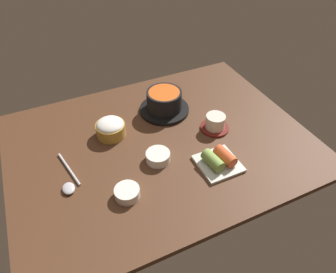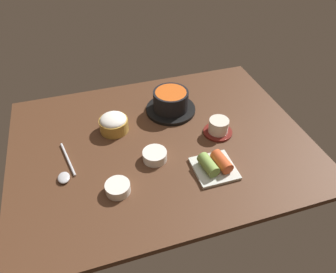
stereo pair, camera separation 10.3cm
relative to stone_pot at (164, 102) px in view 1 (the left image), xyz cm
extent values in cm
cube|color=#4C2D1C|center=(-8.38, -15.02, -4.97)|extent=(100.00, 76.00, 2.00)
cylinder|color=black|center=(0.00, 0.00, -3.31)|extent=(18.78, 18.78, 1.32)
cylinder|color=black|center=(0.00, 0.00, 0.96)|extent=(13.11, 13.11, 7.22)
cylinder|color=#D15619|center=(0.00, 0.00, 4.27)|extent=(11.54, 11.54, 0.60)
cylinder|color=#B78C38|center=(-22.50, -4.87, -1.64)|extent=(10.08, 10.08, 4.65)
ellipsoid|color=white|center=(-22.50, -4.87, 0.68)|extent=(9.27, 9.27, 3.53)
cylinder|color=maroon|center=(11.89, -17.19, -3.57)|extent=(10.13, 10.13, 0.80)
cylinder|color=silver|center=(11.89, -17.19, -0.71)|extent=(6.85, 6.85, 4.90)
cylinder|color=#C6D18C|center=(11.89, -17.19, 1.44)|extent=(5.82, 5.82, 0.40)
cylinder|color=white|center=(-12.64, -22.93, -2.38)|extent=(7.78, 7.78, 3.16)
cylinder|color=#B73323|center=(-12.64, -22.93, -1.10)|extent=(6.38, 6.38, 0.50)
cube|color=silver|center=(3.71, -32.78, -3.47)|extent=(12.59, 12.59, 1.00)
cylinder|color=#7A9E47|center=(1.51, -32.78, -1.06)|extent=(4.82, 8.01, 3.81)
cylinder|color=#C64C23|center=(5.92, -32.78, -1.06)|extent=(4.81, 8.01, 3.81)
cylinder|color=white|center=(-26.24, -32.20, -2.49)|extent=(7.27, 7.27, 2.96)
cylinder|color=brown|center=(-26.24, -32.20, -1.31)|extent=(5.96, 5.96, 0.50)
cylinder|color=#B7B7BC|center=(-39.37, -15.14, -3.57)|extent=(4.05, 15.71, 0.80)
ellipsoid|color=#B7B7BC|center=(-41.00, -22.92, -3.25)|extent=(3.60, 4.68, 1.26)
camera|label=1|loc=(-38.74, -86.35, 67.91)|focal=33.05mm
camera|label=2|loc=(-29.15, -90.07, 67.91)|focal=33.05mm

